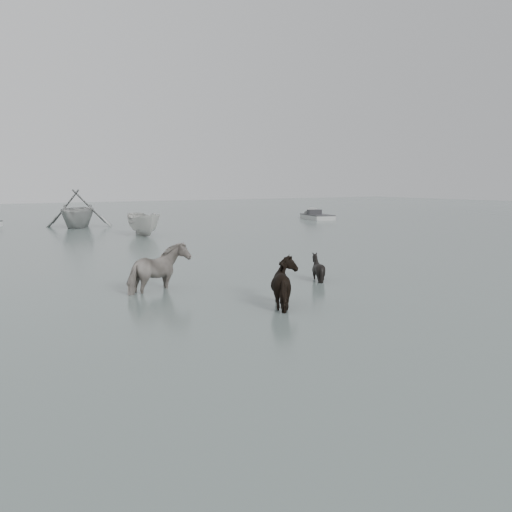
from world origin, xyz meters
The scene contains 7 objects.
ground centered at (0.00, 0.00, 0.00)m, with size 140.00×140.00×0.00m, color #4A5755.
pony_pinto centered at (-2.79, 2.56, 0.83)m, with size 0.89×1.96×1.66m, color black.
pony_dark centered at (-0.73, -0.99, 0.74)m, with size 1.47×1.26×1.48m, color black.
pony_black centered at (2.15, 1.59, 0.55)m, with size 0.89×1.01×1.11m, color black.
rowboat_trail centered at (1.08, 26.09, 1.33)m, with size 4.36×5.05×2.66m, color #9FA19F.
boat_small centered at (2.73, 18.30, 0.74)m, with size 1.45×3.85×1.49m, color silver.
skiff_port centered at (19.52, 23.97, 0.38)m, with size 4.79×1.60×0.75m, color #9EA19E, non-canonical shape.
Camera 1 is at (-8.80, -12.43, 3.11)m, focal length 40.00 mm.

